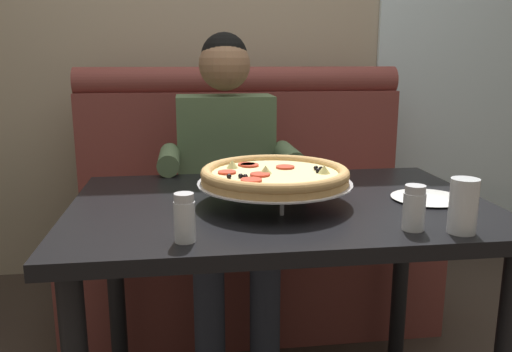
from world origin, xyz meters
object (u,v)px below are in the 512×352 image
(diner_main, at_px, (228,174))
(pizza, at_px, (275,176))
(shaker_oregano, at_px, (414,211))
(drinking_glass, at_px, (463,209))
(plate_near_left, at_px, (427,196))
(shaker_pepper_flakes, at_px, (185,221))
(booth_bench, at_px, (247,225))
(dining_table, at_px, (281,233))

(diner_main, distance_m, pizza, 0.65)
(shaker_oregano, distance_m, drinking_glass, 0.11)
(shaker_oregano, height_order, plate_near_left, shaker_oregano)
(shaker_pepper_flakes, relative_size, plate_near_left, 0.53)
(diner_main, bearing_deg, drinking_glass, -62.50)
(booth_bench, xyz_separation_m, pizza, (-0.02, -0.89, 0.44))
(shaker_pepper_flakes, height_order, shaker_oregano, shaker_pepper_flakes)
(dining_table, xyz_separation_m, diner_main, (-0.11, 0.61, 0.05))
(diner_main, bearing_deg, booth_bench, 67.90)
(booth_bench, distance_m, pizza, 1.00)
(pizza, bearing_deg, dining_table, 39.04)
(dining_table, height_order, diner_main, diner_main)
(pizza, bearing_deg, booth_bench, 88.55)
(shaker_pepper_flakes, distance_m, plate_near_left, 0.77)
(dining_table, bearing_deg, plate_near_left, -4.70)
(shaker_oregano, xyz_separation_m, drinking_glass, (0.11, -0.04, 0.01))
(pizza, bearing_deg, shaker_pepper_flakes, -131.83)
(dining_table, bearing_deg, drinking_glass, -41.13)
(diner_main, bearing_deg, pizza, -82.22)
(booth_bench, height_order, dining_table, booth_bench)
(shaker_pepper_flakes, relative_size, shaker_oregano, 1.02)
(pizza, height_order, shaker_pepper_flakes, pizza)
(diner_main, bearing_deg, shaker_pepper_flakes, -100.67)
(pizza, bearing_deg, drinking_glass, -37.93)
(diner_main, distance_m, plate_near_left, 0.85)
(booth_bench, height_order, diner_main, diner_main)
(dining_table, distance_m, shaker_pepper_flakes, 0.44)
(pizza, height_order, plate_near_left, pizza)
(dining_table, distance_m, pizza, 0.18)
(plate_near_left, height_order, drinking_glass, drinking_glass)
(diner_main, xyz_separation_m, drinking_glass, (0.49, -0.94, 0.11))
(dining_table, bearing_deg, diner_main, 100.09)
(booth_bench, relative_size, pizza, 3.55)
(diner_main, relative_size, drinking_glass, 9.50)
(diner_main, height_order, shaker_pepper_flakes, diner_main)
(pizza, xyz_separation_m, plate_near_left, (0.46, -0.02, -0.07))
(pizza, height_order, drinking_glass, drinking_glass)
(shaker_pepper_flakes, bearing_deg, pizza, 48.17)
(drinking_glass, bearing_deg, booth_bench, 107.55)
(shaker_pepper_flakes, height_order, drinking_glass, drinking_glass)
(booth_bench, distance_m, shaker_pepper_flakes, 1.28)
(pizza, relative_size, shaker_pepper_flakes, 3.90)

